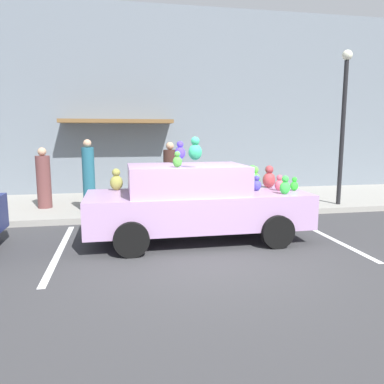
{
  "coord_description": "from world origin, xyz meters",
  "views": [
    {
      "loc": [
        -1.52,
        -6.13,
        2.18
      ],
      "look_at": [
        0.02,
        1.82,
        0.9
      ],
      "focal_mm": 35.15,
      "sensor_mm": 36.0,
      "label": 1
    }
  ],
  "objects_px": {
    "teddy_bear_on_sidewalk": "(212,199)",
    "pedestrian_near_shopfront": "(170,176)",
    "pedestrian_by_lamp": "(89,178)",
    "pedestrian_walking_past": "(44,180)",
    "plush_covered_car": "(196,201)",
    "street_lamp_post": "(344,113)"
  },
  "relations": [
    {
      "from": "teddy_bear_on_sidewalk",
      "to": "pedestrian_near_shopfront",
      "type": "relative_size",
      "value": 0.31
    },
    {
      "from": "teddy_bear_on_sidewalk",
      "to": "pedestrian_near_shopfront",
      "type": "bearing_deg",
      "value": 143.73
    },
    {
      "from": "pedestrian_near_shopfront",
      "to": "pedestrian_by_lamp",
      "type": "xyz_separation_m",
      "value": [
        -2.17,
        -0.6,
        0.06
      ]
    },
    {
      "from": "teddy_bear_on_sidewalk",
      "to": "pedestrian_walking_past",
      "type": "xyz_separation_m",
      "value": [
        -4.46,
        1.01,
        0.5
      ]
    },
    {
      "from": "plush_covered_car",
      "to": "street_lamp_post",
      "type": "relative_size",
      "value": 1.04
    },
    {
      "from": "pedestrian_near_shopfront",
      "to": "pedestrian_walking_past",
      "type": "bearing_deg",
      "value": 175.83
    },
    {
      "from": "street_lamp_post",
      "to": "pedestrian_near_shopfront",
      "type": "bearing_deg",
      "value": 170.44
    },
    {
      "from": "pedestrian_by_lamp",
      "to": "pedestrian_near_shopfront",
      "type": "bearing_deg",
      "value": 15.48
    },
    {
      "from": "teddy_bear_on_sidewalk",
      "to": "plush_covered_car",
      "type": "bearing_deg",
      "value": -111.96
    },
    {
      "from": "pedestrian_by_lamp",
      "to": "pedestrian_walking_past",
      "type": "bearing_deg",
      "value": 145.74
    },
    {
      "from": "teddy_bear_on_sidewalk",
      "to": "street_lamp_post",
      "type": "bearing_deg",
      "value": -0.61
    },
    {
      "from": "street_lamp_post",
      "to": "pedestrian_by_lamp",
      "type": "bearing_deg",
      "value": 178.35
    },
    {
      "from": "street_lamp_post",
      "to": "pedestrian_by_lamp",
      "type": "xyz_separation_m",
      "value": [
        -6.93,
        0.2,
        -1.7
      ]
    },
    {
      "from": "street_lamp_post",
      "to": "pedestrian_near_shopfront",
      "type": "relative_size",
      "value": 2.39
    },
    {
      "from": "pedestrian_near_shopfront",
      "to": "plush_covered_car",
      "type": "bearing_deg",
      "value": -88.02
    },
    {
      "from": "plush_covered_car",
      "to": "pedestrian_walking_past",
      "type": "bearing_deg",
      "value": 136.7
    },
    {
      "from": "plush_covered_car",
      "to": "teddy_bear_on_sidewalk",
      "type": "height_order",
      "value": "plush_covered_car"
    },
    {
      "from": "plush_covered_car",
      "to": "pedestrian_near_shopfront",
      "type": "distance_m",
      "value": 3.08
    },
    {
      "from": "teddy_bear_on_sidewalk",
      "to": "pedestrian_by_lamp",
      "type": "height_order",
      "value": "pedestrian_by_lamp"
    },
    {
      "from": "teddy_bear_on_sidewalk",
      "to": "street_lamp_post",
      "type": "height_order",
      "value": "street_lamp_post"
    },
    {
      "from": "pedestrian_near_shopfront",
      "to": "pedestrian_by_lamp",
      "type": "height_order",
      "value": "pedestrian_by_lamp"
    },
    {
      "from": "plush_covered_car",
      "to": "pedestrian_walking_past",
      "type": "distance_m",
      "value": 4.85
    }
  ]
}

